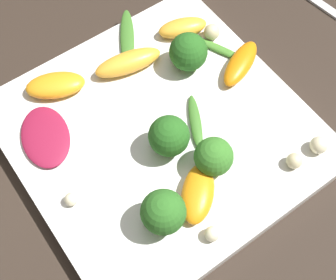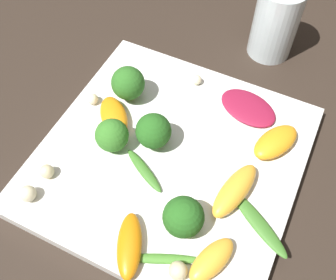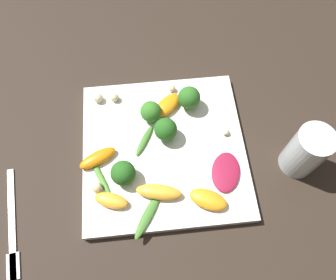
% 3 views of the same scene
% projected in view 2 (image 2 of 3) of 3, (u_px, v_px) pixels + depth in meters
% --- Properties ---
extents(ground_plane, '(2.40, 2.40, 0.00)m').
position_uv_depth(ground_plane, '(170.00, 163.00, 0.48)').
color(ground_plane, '#2D231C').
extents(plate, '(0.30, 0.30, 0.02)m').
position_uv_depth(plate, '(170.00, 159.00, 0.47)').
color(plate, white).
rests_on(plate, ground_plane).
extents(drinking_glass, '(0.06, 0.06, 0.11)m').
position_uv_depth(drinking_glass, '(276.00, 22.00, 0.55)').
color(drinking_glass, silver).
rests_on(drinking_glass, ground_plane).
extents(radicchio_leaf_0, '(0.09, 0.07, 0.01)m').
position_uv_depth(radicchio_leaf_0, '(248.00, 108.00, 0.50)').
color(radicchio_leaf_0, maroon).
rests_on(radicchio_leaf_0, plate).
extents(orange_segment_0, '(0.04, 0.06, 0.02)m').
position_uv_depth(orange_segment_0, '(212.00, 260.00, 0.39)').
color(orange_segment_0, '#FCAD33').
rests_on(orange_segment_0, plate).
extents(orange_segment_1, '(0.06, 0.07, 0.02)m').
position_uv_depth(orange_segment_1, '(276.00, 142.00, 0.46)').
color(orange_segment_1, orange).
rests_on(orange_segment_1, plate).
extents(orange_segment_2, '(0.07, 0.07, 0.02)m').
position_uv_depth(orange_segment_2, '(114.00, 116.00, 0.49)').
color(orange_segment_2, orange).
rests_on(orange_segment_2, plate).
extents(orange_segment_3, '(0.05, 0.07, 0.02)m').
position_uv_depth(orange_segment_3, '(129.00, 245.00, 0.40)').
color(orange_segment_3, orange).
rests_on(orange_segment_3, plate).
extents(orange_segment_4, '(0.04, 0.08, 0.02)m').
position_uv_depth(orange_segment_4, '(235.00, 190.00, 0.43)').
color(orange_segment_4, '#FCAD33').
rests_on(orange_segment_4, plate).
extents(broccoli_floret_0, '(0.04, 0.04, 0.05)m').
position_uv_depth(broccoli_floret_0, '(128.00, 83.00, 0.49)').
color(broccoli_floret_0, '#7A9E51').
rests_on(broccoli_floret_0, plate).
extents(broccoli_floret_1, '(0.04, 0.04, 0.05)m').
position_uv_depth(broccoli_floret_1, '(183.00, 217.00, 0.40)').
color(broccoli_floret_1, '#84AD5B').
rests_on(broccoli_floret_1, plate).
extents(broccoli_floret_2, '(0.04, 0.04, 0.04)m').
position_uv_depth(broccoli_floret_2, '(112.00, 136.00, 0.46)').
color(broccoli_floret_2, '#7A9E51').
rests_on(broccoli_floret_2, plate).
extents(broccoli_floret_3, '(0.04, 0.04, 0.05)m').
position_uv_depth(broccoli_floret_3, '(153.00, 131.00, 0.45)').
color(broccoli_floret_3, '#84AD5B').
rests_on(broccoli_floret_3, plate).
extents(arugula_sprig_0, '(0.08, 0.06, 0.01)m').
position_uv_depth(arugula_sprig_0, '(258.00, 223.00, 0.41)').
color(arugula_sprig_0, '#3D7528').
rests_on(arugula_sprig_0, plate).
extents(arugula_sprig_1, '(0.07, 0.04, 0.01)m').
position_uv_depth(arugula_sprig_1, '(144.00, 170.00, 0.45)').
color(arugula_sprig_1, '#3D7528').
rests_on(arugula_sprig_1, plate).
extents(arugula_sprig_2, '(0.08, 0.05, 0.01)m').
position_uv_depth(arugula_sprig_2, '(160.00, 259.00, 0.39)').
color(arugula_sprig_2, '#47842D').
rests_on(arugula_sprig_2, plate).
extents(macadamia_nut_0, '(0.01, 0.01, 0.01)m').
position_uv_depth(macadamia_nut_0, '(93.00, 99.00, 0.50)').
color(macadamia_nut_0, beige).
rests_on(macadamia_nut_0, plate).
extents(macadamia_nut_1, '(0.02, 0.02, 0.02)m').
position_uv_depth(macadamia_nut_1, '(225.00, 208.00, 0.42)').
color(macadamia_nut_1, beige).
rests_on(macadamia_nut_1, plate).
extents(macadamia_nut_2, '(0.01, 0.01, 0.01)m').
position_uv_depth(macadamia_nut_2, '(197.00, 80.00, 0.52)').
color(macadamia_nut_2, beige).
rests_on(macadamia_nut_2, plate).
extents(macadamia_nut_3, '(0.02, 0.02, 0.02)m').
position_uv_depth(macadamia_nut_3, '(178.00, 271.00, 0.38)').
color(macadamia_nut_3, beige).
rests_on(macadamia_nut_3, plate).
extents(macadamia_nut_4, '(0.02, 0.02, 0.02)m').
position_uv_depth(macadamia_nut_4, '(47.00, 171.00, 0.44)').
color(macadamia_nut_4, beige).
rests_on(macadamia_nut_4, plate).
extents(macadamia_nut_5, '(0.02, 0.02, 0.02)m').
position_uv_depth(macadamia_nut_5, '(28.00, 194.00, 0.43)').
color(macadamia_nut_5, beige).
rests_on(macadamia_nut_5, plate).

